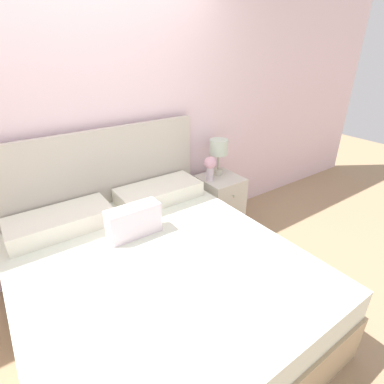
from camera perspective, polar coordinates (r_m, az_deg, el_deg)
ground_plane at (r=3.20m, az=-14.97°, el=-11.09°), size 12.00×12.00×0.00m
wall_back at (r=2.70m, az=-18.80°, el=12.22°), size 8.00×0.06×2.60m
bed at (r=2.32m, az=-7.08°, el=-16.76°), size 1.87×2.02×1.27m
nightstand at (r=3.36m, az=5.23°, el=-2.00°), size 0.42×0.45×0.61m
table_lamp at (r=3.20m, az=5.09°, el=8.04°), size 0.20×0.20×0.39m
flower_vase at (r=3.08m, az=3.49°, el=4.96°), size 0.13×0.13×0.26m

